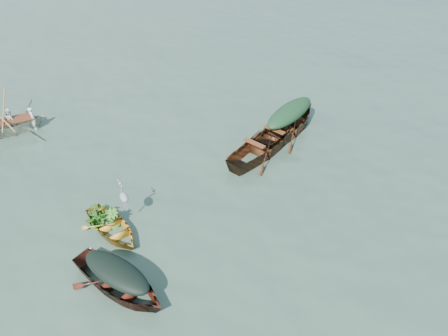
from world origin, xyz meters
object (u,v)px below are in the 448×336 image
Objects in this scene: dark_covered_boat at (120,289)px; heron at (125,201)px; open_wooden_boat at (264,153)px; yellow_dinghy at (113,233)px; green_tarp_boat at (288,133)px; rowed_boat at (5,134)px.

dark_covered_boat is 2.50m from heron.
yellow_dinghy is at bearing 81.93° from open_wooden_boat.
green_tarp_boat reaches higher than rowed_boat.
yellow_dinghy is 0.98m from heron.
rowed_boat is at bearing 96.35° from heron.
rowed_boat is at bearing 92.03° from yellow_dinghy.
rowed_boat is at bearing 33.26° from open_wooden_boat.
open_wooden_boat is at bearing -2.10° from heron.
dark_covered_boat is at bearing -168.45° from rowed_boat.
green_tarp_boat is (7.97, 3.66, 0.00)m from dark_covered_boat.
open_wooden_boat is 5.52m from heron.
rowed_boat is at bearing 74.75° from dark_covered_boat.
open_wooden_boat is (5.91, 1.05, 0.00)m from yellow_dinghy.
dark_covered_boat is 7.09m from open_wooden_boat.
rowed_boat reaches higher than dark_covered_boat.
open_wooden_boat is 5.21× the size of heron.
heron reaches higher than dark_covered_boat.
dark_covered_boat is at bearing 92.52° from green_tarp_boat.
yellow_dinghy is at bearing -174.81° from heron.
open_wooden_boat is (6.41, 3.02, 0.00)m from dark_covered_boat.
dark_covered_boat is 9.19m from rowed_boat.
open_wooden_boat is (-1.56, -0.63, 0.00)m from green_tarp_boat.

